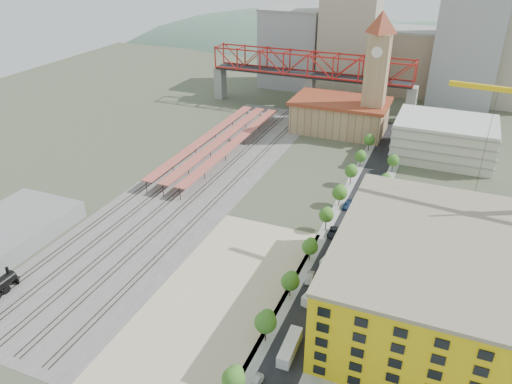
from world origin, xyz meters
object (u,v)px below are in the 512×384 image
at_px(site_trailer_b, 316,293).
at_px(car_0, 256,383).
at_px(clock_tower, 377,64).
at_px(site_trailer_d, 332,257).
at_px(construction_building, 446,283).
at_px(site_trailer_a, 290,347).
at_px(site_trailer_c, 331,262).

height_order(site_trailer_b, car_0, site_trailer_b).
bearing_deg(clock_tower, car_0, -87.82).
bearing_deg(site_trailer_d, construction_building, -11.56).
relative_size(site_trailer_b, car_0, 2.05).
relative_size(construction_building, site_trailer_b, 5.62).
bearing_deg(site_trailer_d, site_trailer_b, -77.93).
distance_m(clock_tower, construction_building, 107.36).
height_order(site_trailer_a, site_trailer_d, site_trailer_a).
bearing_deg(site_trailer_a, clock_tower, 92.33).
bearing_deg(clock_tower, construction_building, -71.22).
bearing_deg(construction_building, site_trailer_d, 156.37).
height_order(clock_tower, site_trailer_d, clock_tower).
xyz_separation_m(site_trailer_a, site_trailer_d, (0.00, 32.44, -0.04)).
xyz_separation_m(construction_building, site_trailer_b, (-26.00, -3.22, -8.18)).
bearing_deg(site_trailer_c, site_trailer_a, -90.93).
distance_m(site_trailer_b, site_trailer_c, 12.75).
relative_size(clock_tower, construction_building, 1.03).
bearing_deg(site_trailer_a, site_trailer_b, 88.55).
distance_m(site_trailer_b, car_0, 28.05).
bearing_deg(site_trailer_a, construction_building, 37.56).
bearing_deg(site_trailer_b, site_trailer_c, 103.16).
xyz_separation_m(site_trailer_b, site_trailer_c, (0.00, 12.75, -0.03)).
height_order(site_trailer_d, car_0, site_trailer_d).
bearing_deg(construction_building, clock_tower, 108.78).
bearing_deg(site_trailer_a, site_trailer_d, 88.55).
bearing_deg(clock_tower, site_trailer_c, -84.95).
height_order(construction_building, site_trailer_b, construction_building).
xyz_separation_m(clock_tower, site_trailer_d, (8.00, -88.62, -27.44)).
relative_size(site_trailer_b, site_trailer_d, 0.98).
relative_size(construction_building, site_trailer_d, 5.50).
height_order(clock_tower, construction_building, clock_tower).
height_order(construction_building, car_0, construction_building).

